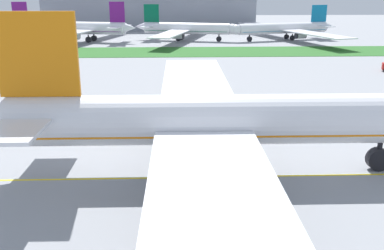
% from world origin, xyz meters
% --- Properties ---
extents(ground_plane, '(600.00, 600.00, 0.00)m').
position_xyz_m(ground_plane, '(0.00, 0.00, 0.00)').
color(ground_plane, gray).
rests_on(ground_plane, ground).
extents(apron_taxi_line, '(280.00, 0.36, 0.01)m').
position_xyz_m(apron_taxi_line, '(0.00, -3.77, 0.00)').
color(apron_taxi_line, yellow).
rests_on(apron_taxi_line, ground).
extents(grass_median_strip, '(320.00, 24.00, 0.10)m').
position_xyz_m(grass_median_strip, '(0.00, 97.46, 0.05)').
color(grass_median_strip, '#2D6628').
rests_on(grass_median_strip, ground).
extents(airliner_foreground, '(57.32, 91.19, 18.07)m').
position_xyz_m(airliner_foreground, '(0.03, -2.26, 6.14)').
color(airliner_foreground, white).
rests_on(airliner_foreground, ground).
extents(ground_crew_wingwalker_port, '(0.30, 0.58, 1.67)m').
position_xyz_m(ground_crew_wingwalker_port, '(1.44, 1.84, 1.01)').
color(ground_crew_wingwalker_port, black).
rests_on(ground_crew_wingwalker_port, ground).
extents(ground_crew_marshaller_front, '(0.34, 0.59, 1.70)m').
position_xyz_m(ground_crew_marshaller_front, '(-6.62, -8.95, 1.04)').
color(ground_crew_marshaller_front, black).
rests_on(ground_crew_marshaller_front, ground).
extents(service_truck_fuel_bowser, '(6.29, 4.48, 2.46)m').
position_xyz_m(service_truck_fuel_bowser, '(-38.93, 58.86, 1.41)').
color(service_truck_fuel_bowser, white).
rests_on(service_truck_fuel_bowser, ground).
extents(parked_airliner_far_centre, '(40.74, 64.29, 15.31)m').
position_xyz_m(parked_airliner_far_centre, '(-39.27, 127.88, 5.19)').
color(parked_airliner_far_centre, white).
rests_on(parked_airliner_far_centre, ground).
extents(parked_airliner_far_right, '(41.22, 66.14, 14.04)m').
position_xyz_m(parked_airliner_far_right, '(-0.48, 130.01, 4.77)').
color(parked_airliner_far_right, white).
rests_on(parked_airliner_far_right, ground).
extents(parked_airliner_far_outer, '(45.15, 74.05, 13.62)m').
position_xyz_m(parked_airliner_far_outer, '(39.89, 130.69, 4.62)').
color(parked_airliner_far_outer, white).
rests_on(parked_airliner_far_outer, ground).
extents(terminal_building, '(103.79, 20.00, 18.00)m').
position_xyz_m(terminal_building, '(-16.76, 180.43, 9.00)').
color(terminal_building, gray).
rests_on(terminal_building, ground).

